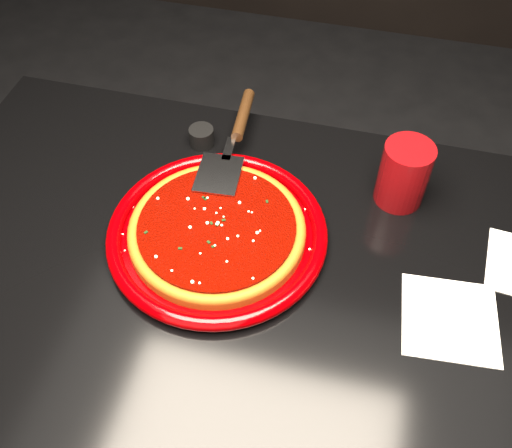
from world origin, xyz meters
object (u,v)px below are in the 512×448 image
Objects in this scene: pizza_server at (233,141)px; cup at (404,174)px; table at (242,375)px; ramekin at (202,137)px; plate at (217,233)px.

cup reaches higher than pizza_server.
ramekin is (-0.15, 0.29, 0.39)m from table.
cup is at bearing 30.26° from plate.
table is 0.51m from ramekin.
table is 9.96× the size of cup.
pizza_server is 0.32m from cup.
plate is 7.77× the size of ramekin.
table is at bearing -52.53° from plate.
table is 3.21× the size of plate.
table is 24.95× the size of ramekin.
pizza_server reaches higher than table.
plate reaches higher than table.
cup is (0.31, -0.02, 0.01)m from pizza_server.
table is at bearing -77.73° from pizza_server.
pizza_server is at bearing 97.37° from plate.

